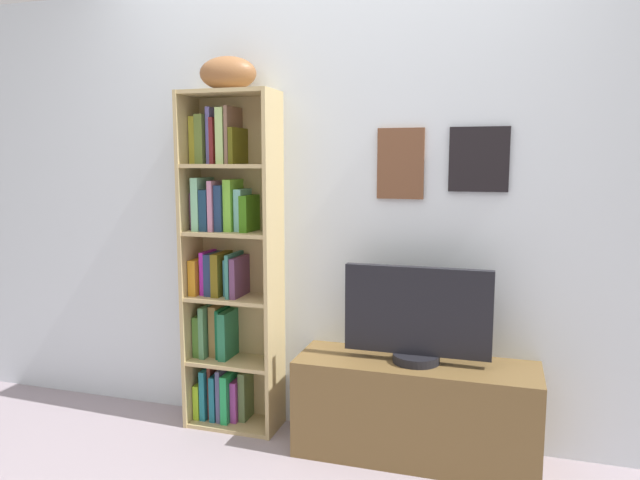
% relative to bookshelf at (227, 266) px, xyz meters
% --- Properties ---
extents(back_wall, '(4.80, 0.08, 2.31)m').
position_rel_bookshelf_xyz_m(back_wall, '(0.55, 0.12, 0.29)').
color(back_wall, silver).
rests_on(back_wall, ground).
extents(bookshelf, '(0.49, 0.24, 1.76)m').
position_rel_bookshelf_xyz_m(bookshelf, '(0.00, 0.00, 0.00)').
color(bookshelf, tan).
rests_on(bookshelf, ground).
extents(football, '(0.32, 0.23, 0.17)m').
position_rel_bookshelf_xyz_m(football, '(0.04, -0.03, 0.98)').
color(football, brown).
rests_on(football, bookshelf).
extents(tv_stand, '(1.13, 0.37, 0.47)m').
position_rel_bookshelf_xyz_m(tv_stand, '(1.02, -0.09, -0.63)').
color(tv_stand, brown).
rests_on(tv_stand, ground).
extents(television, '(0.68, 0.22, 0.45)m').
position_rel_bookshelf_xyz_m(television, '(1.02, -0.09, -0.17)').
color(television, black).
rests_on(television, tv_stand).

